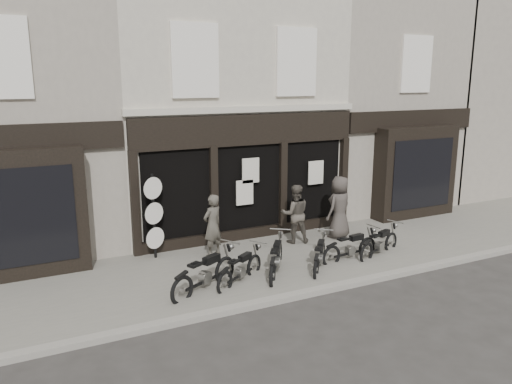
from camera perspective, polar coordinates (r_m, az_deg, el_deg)
name	(u,v)px	position (r m, az deg, el deg)	size (l,w,h in m)	color
ground_plane	(297,274)	(13.09, 4.76, -9.29)	(90.00, 90.00, 0.00)	#2D2B28
pavement	(281,260)	(13.80, 2.84, -7.81)	(30.00, 4.20, 0.12)	#68655C
kerb	(325,289)	(12.10, 7.85, -10.96)	(30.00, 0.25, 0.13)	gray
central_building	(211,104)	(17.51, -5.15, 10.04)	(7.30, 6.22, 8.34)	beige
neighbour_left	(6,110)	(16.30, -26.62, 8.40)	(5.60, 6.73, 8.34)	gray
neighbour_right	(361,101)	(20.62, 11.88, 10.13)	(5.60, 6.73, 8.34)	gray
filler_right	(499,96)	(26.47, 26.03, 9.80)	(11.00, 6.00, 8.20)	gray
motorcycle_0	(205,277)	(11.85, -5.84, -9.59)	(2.00, 1.27, 1.04)	black
motorcycle_1	(240,271)	(12.25, -1.78, -9.06)	(1.67, 1.20, 0.90)	black
motorcycle_2	(276,261)	(12.77, 2.32, -7.93)	(1.42, 1.81, 1.00)	black
motorcycle_3	(320,258)	(13.23, 7.28, -7.46)	(1.39, 1.56, 0.90)	black
motorcycle_4	(350,250)	(13.93, 10.74, -6.49)	(1.92, 0.52, 0.92)	black
motorcycle_5	(380,245)	(14.45, 13.94, -5.95)	(1.82, 0.89, 0.91)	black
man_left	(213,226)	(13.74, -4.99, -3.84)	(0.64, 0.42, 1.74)	#48443B
man_centre	(295,214)	(14.87, 4.48, -2.49)	(0.86, 0.67, 1.76)	#474139
man_right	(339,207)	(15.46, 9.50, -1.71)	(0.94, 0.61, 1.93)	#3F3934
advert_sign_post	(154,220)	(13.75, -11.56, -3.15)	(0.57, 0.38, 2.45)	black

